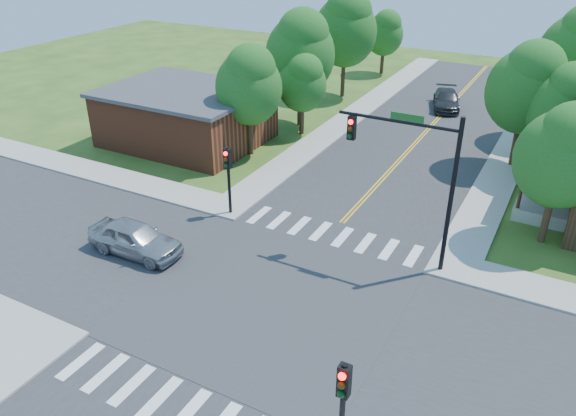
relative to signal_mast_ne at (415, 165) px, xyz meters
The scene contains 22 objects.
ground 8.37m from the signal_mast_ne, 125.00° to the right, with size 100.00×100.00×0.00m, color #314E18.
road_ns 8.36m from the signal_mast_ne, 125.00° to the right, with size 10.00×90.00×0.04m, color #2D2D30.
road_ew 8.36m from the signal_mast_ne, 125.00° to the right, with size 90.00×10.00×0.04m, color #2D2D30.
intersection_patch 8.37m from the signal_mast_ne, 125.00° to the right, with size 10.20×10.20×0.06m, color #2D2D30.
sidewalk_nw 22.73m from the signal_mast_ne, 152.60° to the left, with size 40.00×40.00×0.14m.
crosswalk_north 6.23m from the signal_mast_ne, behind, with size 8.85×2.00×0.01m.
crosswalk_south 13.32m from the signal_mast_ne, 108.36° to the right, with size 8.85×2.00×0.01m.
centerline 8.34m from the signal_mast_ne, 125.00° to the right, with size 0.30×90.00×0.01m.
signal_mast_ne is the anchor object (origin of this frame).
signal_pole_se 11.55m from the signal_mast_ne, 81.44° to the right, with size 0.34×0.42×3.80m.
signal_pole_nw 9.76m from the signal_mast_ne, behind, with size 0.34×0.42×3.80m.
building_nw 19.87m from the signal_mast_ne, 157.21° to the left, with size 10.40×8.40×3.73m.
tree_e_a 7.30m from the signal_mast_ne, 41.85° to the left, with size 4.18×3.97×7.10m.
tree_e_b 13.58m from the signal_mast_ne, 69.05° to the left, with size 4.19×3.98×7.13m.
tree_w_a 15.03m from the signal_mast_ne, 149.31° to the left, with size 4.28×4.07×7.28m.
tree_w_b 19.12m from the signal_mast_ne, 131.70° to the left, with size 5.02×4.77×8.54m.
tree_w_c 25.99m from the signal_mast_ne, 119.57° to the left, with size 5.26×5.00×8.94m.
tree_w_d 33.88m from the signal_mast_ne, 111.59° to the left, with size 3.63×3.45×6.17m.
tree_house 13.95m from the signal_mast_ne, 79.17° to the left, with size 4.66×4.43×7.93m.
tree_bldg 17.25m from the signal_mast_ne, 132.77° to the left, with size 3.45×3.28×5.86m.
car_silver 13.09m from the signal_mast_ne, 154.75° to the right, with size 4.67×1.94×1.58m, color #A7AAAE.
car_dgrey 24.11m from the signal_mast_ne, 99.89° to the left, with size 3.26×5.21×1.41m, color #292C2E.
Camera 1 is at (9.51, -15.99, 14.28)m, focal length 35.00 mm.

